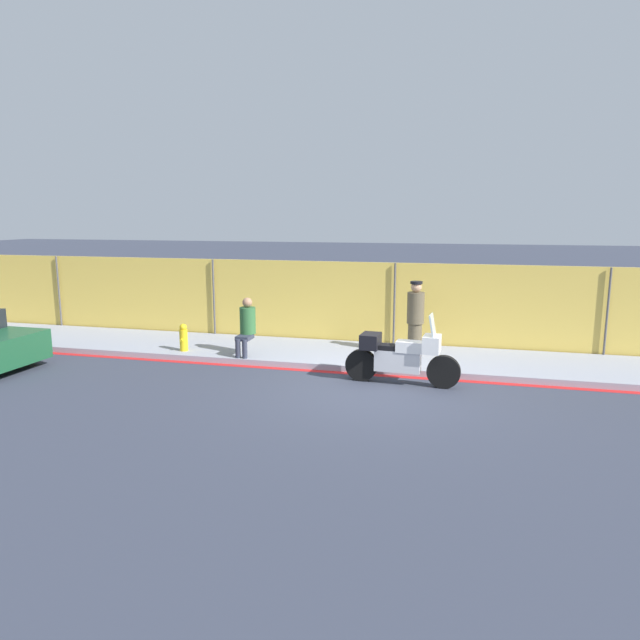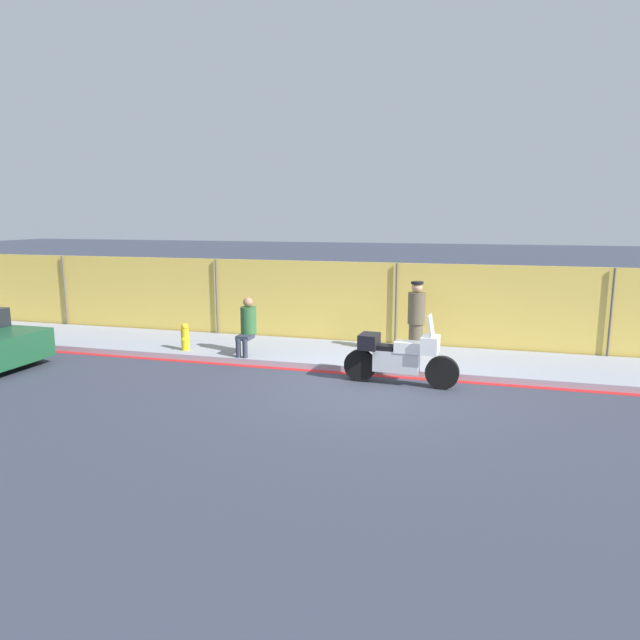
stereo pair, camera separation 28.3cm
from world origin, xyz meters
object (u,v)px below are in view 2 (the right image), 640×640
object	(u,v)px
officer_standing	(416,318)
fire_hydrant	(185,337)
person_seated_on_curb	(247,323)
motorcycle	(399,356)

from	to	relation	value
officer_standing	fire_hydrant	world-z (taller)	officer_standing
officer_standing	person_seated_on_curb	distance (m)	3.91
officer_standing	person_seated_on_curb	world-z (taller)	officer_standing
person_seated_on_curb	fire_hydrant	bearing A→B (deg)	-178.68
officer_standing	motorcycle	bearing A→B (deg)	-92.63
person_seated_on_curb	fire_hydrant	xyz separation A→B (m)	(-1.60, -0.04, -0.41)
person_seated_on_curb	fire_hydrant	size ratio (longest dim) A/B	2.02
motorcycle	officer_standing	xyz separation A→B (m)	(0.10, 2.10, 0.42)
motorcycle	fire_hydrant	size ratio (longest dim) A/B	3.51
person_seated_on_curb	officer_standing	bearing A→B (deg)	15.18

